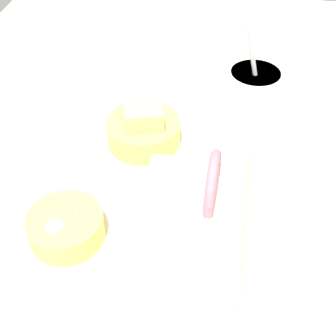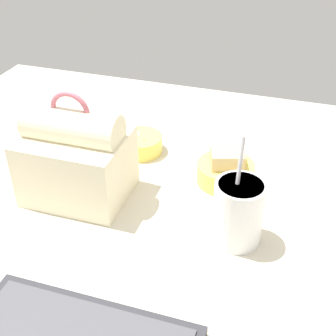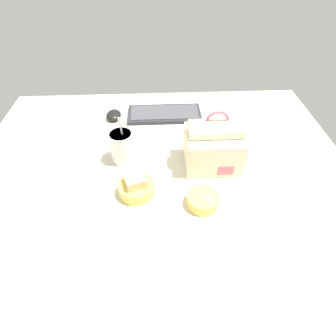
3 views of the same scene
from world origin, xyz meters
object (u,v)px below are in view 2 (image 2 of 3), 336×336
Objects in this scene: lunch_bag at (76,158)px; bento_bowl_sandwich at (226,170)px; soup_cup at (238,211)px; bento_bowl_snacks at (140,143)px.

bento_bowl_sandwich is at bearing -154.30° from lunch_bag.
soup_cup reaches higher than bento_bowl_sandwich.
lunch_bag is at bearing -6.48° from soup_cup.
soup_cup is at bearing 108.05° from bento_bowl_sandwich.
soup_cup is at bearing 139.58° from bento_bowl_snacks.
lunch_bag reaches higher than bento_bowl_snacks.
lunch_bag is at bearing 72.66° from bento_bowl_snacks.
bento_bowl_sandwich reaches higher than bento_bowl_snacks.
lunch_bag reaches higher than bento_bowl_sandwich.
bento_bowl_snacks is (-5.91, -18.93, -6.36)cm from lunch_bag.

